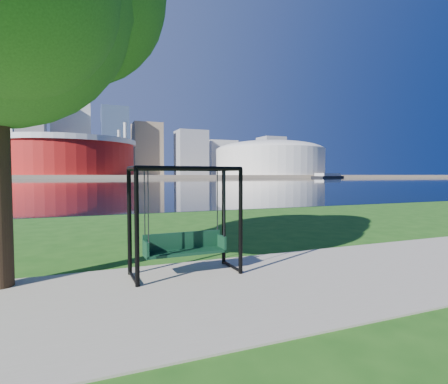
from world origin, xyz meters
TOP-DOWN VIEW (x-y plane):
  - ground at (0.00, 0.00)m, footprint 900.00×900.00m
  - path at (0.00, -0.50)m, footprint 120.00×4.00m
  - river at (0.00, 102.00)m, footprint 900.00×180.00m
  - far_bank at (0.00, 306.00)m, footprint 900.00×228.00m
  - stadium at (-10.00, 235.00)m, footprint 83.00×83.00m
  - arena at (135.00, 235.00)m, footprint 84.00×84.00m
  - skyline at (-4.27, 319.39)m, footprint 392.00×66.00m
  - swing at (-0.60, 0.63)m, footprint 2.12×0.96m
  - barge at (153.42, 187.43)m, footprint 32.33×21.03m

SIDE VIEW (x-z plane):
  - ground at x=0.00m, z-range 0.00..0.00m
  - river at x=0.00m, z-range 0.00..0.02m
  - path at x=0.00m, z-range 0.00..0.03m
  - far_bank at x=0.00m, z-range 0.00..2.00m
  - swing at x=-0.60m, z-range -0.04..2.11m
  - barge at x=153.42m, z-range -0.15..3.02m
  - stadium at x=-10.00m, z-range -1.77..30.23m
  - arena at x=135.00m, z-range 2.59..29.15m
  - skyline at x=-4.27m, z-range -12.36..84.14m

